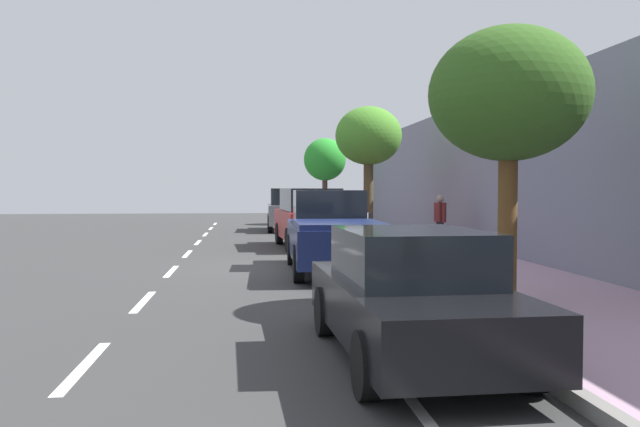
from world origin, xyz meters
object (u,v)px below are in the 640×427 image
cyclist_with_backpack (360,226)px  parked_pickup_dark_blue_mid (332,234)px  parked_sedan_black_second (411,295)px  street_tree_corner (325,160)px  parked_suv_red_far (310,217)px  street_tree_mid_block (509,96)px  bicycle_at_curb (348,253)px  parked_suv_grey_farthest (289,209)px  pedestrian_on_phone (440,218)px  street_tree_far_end (369,138)px

cyclist_with_backpack → parked_pickup_dark_blue_mid: bearing=-145.7°
parked_sedan_black_second → street_tree_corner: (2.35, 28.49, 2.80)m
parked_sedan_black_second → parked_suv_red_far: 14.50m
street_tree_mid_block → parked_pickup_dark_blue_mid: bearing=113.4°
bicycle_at_curb → street_tree_corner: 19.83m
parked_sedan_black_second → parked_suv_red_far: parked_suv_red_far is taller
parked_sedan_black_second → parked_suv_grey_farthest: (0.01, 23.31, 0.27)m
parked_pickup_dark_blue_mid → bicycle_at_curb: 1.21m
cyclist_with_backpack → parked_sedan_black_second: bearing=-95.8°
bicycle_at_curb → parked_pickup_dark_blue_mid: bearing=-119.2°
bicycle_at_curb → pedestrian_on_phone: size_ratio=0.89×
parked_suv_red_far → cyclist_with_backpack: 5.97m
parked_sedan_black_second → street_tree_mid_block: street_tree_mid_block is taller
parked_pickup_dark_blue_mid → street_tree_mid_block: street_tree_mid_block is taller
parked_suv_grey_farthest → pedestrian_on_phone: 12.06m
street_tree_far_end → cyclist_with_backpack: bearing=-102.3°
parked_suv_red_far → street_tree_corner: bearing=81.2°
cyclist_with_backpack → street_tree_mid_block: street_tree_mid_block is taller
bicycle_at_curb → cyclist_with_backpack: (0.22, -0.44, 0.70)m
parked_suv_grey_farthest → parked_suv_red_far: bearing=-88.9°
parked_suv_red_far → street_tree_mid_block: bearing=-79.4°
parked_sedan_black_second → pedestrian_on_phone: 12.54m
street_tree_mid_block → pedestrian_on_phone: street_tree_mid_block is taller
parked_sedan_black_second → street_tree_mid_block: (2.35, 2.89, 2.75)m
parked_suv_red_far → street_tree_mid_block: (2.17, -11.60, 2.47)m
parked_sedan_black_second → cyclist_with_backpack: bearing=84.2°
cyclist_with_backpack → pedestrian_on_phone: size_ratio=1.06×
street_tree_mid_block → pedestrian_on_phone: 9.46m
parked_pickup_dark_blue_mid → street_tree_corner: 20.73m
parked_suv_red_far → pedestrian_on_phone: (3.74, -2.59, 0.06)m
parked_pickup_dark_blue_mid → street_tree_far_end: (2.23, 7.30, 2.88)m
bicycle_at_curb → street_tree_mid_block: street_tree_mid_block is taller
parked_suv_grey_farthest → street_tree_corner: bearing=65.7°
parked_sedan_black_second → parked_suv_grey_farthest: 23.31m
street_tree_corner → bicycle_at_curb: bearing=-95.0°
cyclist_with_backpack → pedestrian_on_phone: (3.06, 3.35, 0.02)m
street_tree_mid_block → street_tree_corner: size_ratio=0.97×
street_tree_far_end → parked_pickup_dark_blue_mid: bearing=-107.0°
parked_suv_red_far → cyclist_with_backpack: size_ratio=2.77×
parked_pickup_dark_blue_mid → parked_suv_red_far: parked_suv_red_far is taller
street_tree_corner → pedestrian_on_phone: (1.58, -16.58, -2.47)m
parked_sedan_black_second → parked_suv_red_far: size_ratio=0.93×
parked_suv_red_far → cyclist_with_backpack: (0.69, -5.93, 0.04)m
bicycle_at_curb → street_tree_corner: size_ratio=0.32×
parked_suv_grey_farthest → cyclist_with_backpack: size_ratio=2.73×
parked_pickup_dark_blue_mid → pedestrian_on_phone: (3.81, 3.86, 0.18)m
street_tree_corner → street_tree_mid_block: bearing=-90.0°
parked_sedan_black_second → street_tree_far_end: bearing=81.3°
parked_suv_grey_farthest → street_tree_far_end: street_tree_far_end is taller
parked_pickup_dark_blue_mid → parked_suv_red_far: (0.06, 6.45, 0.13)m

